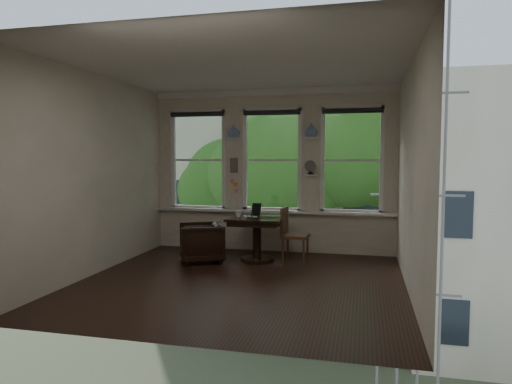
% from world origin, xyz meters
% --- Properties ---
extents(ground, '(4.50, 4.50, 0.00)m').
position_xyz_m(ground, '(0.00, 0.00, 0.00)').
color(ground, black).
rests_on(ground, ground).
extents(ceiling, '(4.50, 4.50, 0.00)m').
position_xyz_m(ceiling, '(0.00, 0.00, 3.00)').
color(ceiling, silver).
rests_on(ceiling, ground).
extents(wall_back, '(4.50, 0.00, 4.50)m').
position_xyz_m(wall_back, '(0.00, 2.25, 1.50)').
color(wall_back, silver).
rests_on(wall_back, ground).
extents(wall_front, '(4.50, 0.00, 4.50)m').
position_xyz_m(wall_front, '(0.00, -2.25, 1.50)').
color(wall_front, silver).
rests_on(wall_front, ground).
extents(wall_left, '(0.00, 4.50, 4.50)m').
position_xyz_m(wall_left, '(-2.25, 0.00, 1.50)').
color(wall_left, silver).
rests_on(wall_left, ground).
extents(wall_right, '(0.00, 4.50, 4.50)m').
position_xyz_m(wall_right, '(2.25, 0.00, 1.50)').
color(wall_right, silver).
rests_on(wall_right, ground).
extents(window_left, '(1.10, 0.12, 1.90)m').
position_xyz_m(window_left, '(-1.45, 2.25, 1.70)').
color(window_left, white).
rests_on(window_left, ground).
extents(window_center, '(1.10, 0.12, 1.90)m').
position_xyz_m(window_center, '(0.00, 2.25, 1.70)').
color(window_center, white).
rests_on(window_center, ground).
extents(window_right, '(1.10, 0.12, 1.90)m').
position_xyz_m(window_right, '(1.45, 2.25, 1.70)').
color(window_right, white).
rests_on(window_right, ground).
extents(shelf_left, '(0.26, 0.16, 0.03)m').
position_xyz_m(shelf_left, '(-0.72, 2.15, 2.10)').
color(shelf_left, white).
rests_on(shelf_left, ground).
extents(shelf_right, '(0.26, 0.16, 0.03)m').
position_xyz_m(shelf_right, '(0.72, 2.15, 2.10)').
color(shelf_right, white).
rests_on(shelf_right, ground).
extents(intercom, '(0.14, 0.06, 0.28)m').
position_xyz_m(intercom, '(-0.72, 2.18, 1.60)').
color(intercom, '#59544F').
rests_on(intercom, ground).
extents(sticky_notes, '(0.16, 0.01, 0.24)m').
position_xyz_m(sticky_notes, '(-0.72, 2.19, 1.25)').
color(sticky_notes, pink).
rests_on(sticky_notes, ground).
extents(desk_fan, '(0.20, 0.20, 0.24)m').
position_xyz_m(desk_fan, '(0.72, 2.13, 1.53)').
color(desk_fan, '#59544F').
rests_on(desk_fan, ground).
extents(vase_left, '(0.24, 0.24, 0.25)m').
position_xyz_m(vase_left, '(-0.72, 2.15, 2.24)').
color(vase_left, silver).
rests_on(vase_left, shelf_left).
extents(vase_right, '(0.24, 0.24, 0.25)m').
position_xyz_m(vase_right, '(0.72, 2.15, 2.24)').
color(vase_right, silver).
rests_on(vase_right, shelf_right).
extents(table, '(0.90, 0.90, 0.75)m').
position_xyz_m(table, '(-0.08, 1.32, 0.38)').
color(table, black).
rests_on(table, ground).
extents(armchair_left, '(0.95, 0.94, 0.66)m').
position_xyz_m(armchair_left, '(-0.97, 1.04, 0.33)').
color(armchair_left, black).
rests_on(armchair_left, ground).
extents(cushion_red, '(0.45, 0.45, 0.06)m').
position_xyz_m(cushion_red, '(-0.97, 1.04, 0.45)').
color(cushion_red, maroon).
rests_on(cushion_red, armchair_left).
extents(side_chair_right, '(0.45, 0.45, 0.92)m').
position_xyz_m(side_chair_right, '(0.58, 1.33, 0.46)').
color(side_chair_right, '#49261A').
rests_on(side_chair_right, ground).
extents(laptop, '(0.36, 0.25, 0.03)m').
position_xyz_m(laptop, '(0.13, 1.29, 0.76)').
color(laptop, black).
rests_on(laptop, table).
extents(mug, '(0.12, 0.12, 0.10)m').
position_xyz_m(mug, '(-0.38, 1.25, 0.80)').
color(mug, white).
rests_on(mug, table).
extents(drinking_glass, '(0.14, 0.14, 0.09)m').
position_xyz_m(drinking_glass, '(-0.17, 1.18, 0.80)').
color(drinking_glass, white).
rests_on(drinking_glass, table).
extents(tablet, '(0.17, 0.11, 0.22)m').
position_xyz_m(tablet, '(-0.12, 1.44, 0.86)').
color(tablet, black).
rests_on(tablet, table).
extents(papers, '(0.31, 0.36, 0.00)m').
position_xyz_m(papers, '(-0.21, 1.38, 0.75)').
color(papers, silver).
rests_on(papers, table).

